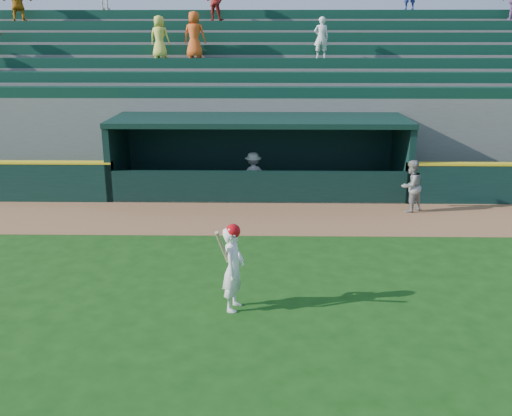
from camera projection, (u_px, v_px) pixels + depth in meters
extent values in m
plane|color=#154210|center=(255.00, 293.00, 11.42)|extent=(120.00, 120.00, 0.00)
cube|color=#915F3A|center=(258.00, 218.00, 16.11)|extent=(40.00, 3.00, 0.01)
imported|color=gray|center=(411.00, 186.00, 16.52)|extent=(0.94, 0.91, 1.53)
imported|color=#A5A59F|center=(253.00, 175.00, 18.06)|extent=(1.04, 0.76, 1.44)
cube|color=#60605C|center=(259.00, 192.00, 18.78)|extent=(9.00, 2.60, 0.04)
cube|color=black|center=(118.00, 158.00, 18.53)|extent=(0.20, 2.60, 2.30)
cube|color=black|center=(402.00, 159.00, 18.38)|extent=(0.20, 2.60, 2.30)
cube|color=black|center=(260.00, 150.00, 19.70)|extent=(9.40, 0.20, 2.30)
cube|color=black|center=(259.00, 120.00, 18.10)|extent=(9.40, 2.80, 0.16)
cube|color=black|center=(259.00, 187.00, 17.48)|extent=(9.00, 0.16, 1.00)
cube|color=brown|center=(260.00, 179.00, 19.48)|extent=(8.40, 0.45, 0.10)
cube|color=slate|center=(260.00, 139.00, 20.11)|extent=(34.00, 0.85, 2.91)
cube|color=#0F3828|center=(260.00, 92.00, 19.53)|extent=(34.00, 0.60, 0.36)
cube|color=slate|center=(260.00, 129.00, 20.86)|extent=(34.00, 0.85, 3.36)
cube|color=#0F3828|center=(260.00, 77.00, 20.21)|extent=(34.00, 0.60, 0.36)
cube|color=slate|center=(260.00, 119.00, 21.61)|extent=(34.00, 0.85, 3.81)
cube|color=#0F3828|center=(260.00, 63.00, 20.89)|extent=(34.00, 0.60, 0.36)
cube|color=slate|center=(261.00, 111.00, 22.36)|extent=(34.00, 0.85, 4.26)
cube|color=#0F3828|center=(261.00, 50.00, 21.58)|extent=(34.00, 0.60, 0.36)
cube|color=slate|center=(261.00, 103.00, 23.11)|extent=(34.00, 0.85, 4.71)
cube|color=#0F3828|center=(261.00, 37.00, 22.26)|extent=(34.00, 0.60, 0.36)
cube|color=slate|center=(261.00, 95.00, 23.86)|extent=(34.00, 0.85, 5.16)
cube|color=#0F3828|center=(261.00, 26.00, 22.94)|extent=(34.00, 0.60, 0.36)
cube|color=slate|center=(261.00, 88.00, 24.60)|extent=(34.00, 0.85, 5.61)
cube|color=#0F3828|center=(261.00, 15.00, 23.63)|extent=(34.00, 0.60, 0.36)
cube|color=slate|center=(261.00, 86.00, 25.15)|extent=(34.50, 0.30, 5.61)
imported|color=#F1551A|center=(194.00, 35.00, 20.66)|extent=(0.87, 0.65, 1.63)
imported|color=#D6D74C|center=(160.00, 37.00, 20.71)|extent=(0.81, 0.62, 1.49)
imported|color=orange|center=(17.00, 0.00, 22.84)|extent=(1.54, 0.82, 1.59)
imported|color=white|center=(321.00, 37.00, 20.62)|extent=(0.53, 0.36, 1.44)
imported|color=maroon|center=(215.00, 1.00, 22.72)|extent=(0.84, 0.72, 1.51)
imported|color=white|center=(233.00, 269.00, 10.55)|extent=(0.51, 0.66, 1.62)
sphere|color=red|center=(233.00, 231.00, 10.33)|extent=(0.27, 0.27, 0.27)
cylinder|color=#CFB985|center=(222.00, 247.00, 10.19)|extent=(0.24, 0.50, 0.76)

